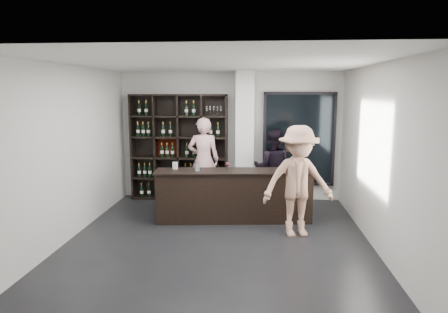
# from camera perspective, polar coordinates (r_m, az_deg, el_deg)

# --- Properties ---
(floor) EXTENTS (5.00, 5.50, 0.01)m
(floor) POSITION_cam_1_polar(r_m,az_deg,el_deg) (6.80, -0.83, -12.02)
(floor) COLOR black
(floor) RESTS_ON ground
(wine_shelf) EXTENTS (2.20, 0.35, 2.40)m
(wine_shelf) POSITION_cam_1_polar(r_m,az_deg,el_deg) (9.13, -6.43, 1.30)
(wine_shelf) COLOR black
(wine_shelf) RESTS_ON floor
(structural_column) EXTENTS (0.40, 0.40, 2.90)m
(structural_column) POSITION_cam_1_polar(r_m,az_deg,el_deg) (8.83, 3.02, 2.71)
(structural_column) COLOR silver
(structural_column) RESTS_ON floor
(glass_panel) EXTENTS (1.60, 0.08, 2.10)m
(glass_panel) POSITION_cam_1_polar(r_m,az_deg,el_deg) (9.10, 10.64, 2.44)
(glass_panel) COLOR black
(glass_panel) RESTS_ON floor
(tasting_counter) EXTENTS (3.00, 0.63, 0.98)m
(tasting_counter) POSITION_cam_1_polar(r_m,az_deg,el_deg) (7.67, 1.44, -5.58)
(tasting_counter) COLOR black
(tasting_counter) RESTS_ON floor
(taster_pink) EXTENTS (0.72, 0.50, 1.90)m
(taster_pink) POSITION_cam_1_polar(r_m,az_deg,el_deg) (8.85, -2.94, -0.54)
(taster_pink) COLOR beige
(taster_pink) RESTS_ON floor
(taster_black) EXTENTS (0.86, 0.69, 1.67)m
(taster_black) POSITION_cam_1_polar(r_m,az_deg,el_deg) (8.64, 6.90, -1.63)
(taster_black) COLOR black
(taster_black) RESTS_ON floor
(customer) EXTENTS (1.37, 0.98, 1.91)m
(customer) POSITION_cam_1_polar(r_m,az_deg,el_deg) (6.90, 10.53, -3.52)
(customer) COLOR tan
(customer) RESTS_ON floor
(wine_glass) EXTENTS (0.10, 0.10, 0.18)m
(wine_glass) POSITION_cam_1_polar(r_m,az_deg,el_deg) (7.58, 0.50, -1.26)
(wine_glass) COLOR white
(wine_glass) RESTS_ON tasting_counter
(spit_cup) EXTENTS (0.11, 0.11, 0.12)m
(spit_cup) POSITION_cam_1_polar(r_m,az_deg,el_deg) (7.50, -3.85, -1.66)
(spit_cup) COLOR silver
(spit_cup) RESTS_ON tasting_counter
(napkin_stack) EXTENTS (0.12, 0.12, 0.02)m
(napkin_stack) POSITION_cam_1_polar(r_m,az_deg,el_deg) (7.61, 8.34, -1.95)
(napkin_stack) COLOR white
(napkin_stack) RESTS_ON tasting_counter
(card_stand) EXTENTS (0.10, 0.08, 0.14)m
(card_stand) POSITION_cam_1_polar(r_m,az_deg,el_deg) (7.72, -6.99, -1.30)
(card_stand) COLOR white
(card_stand) RESTS_ON tasting_counter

